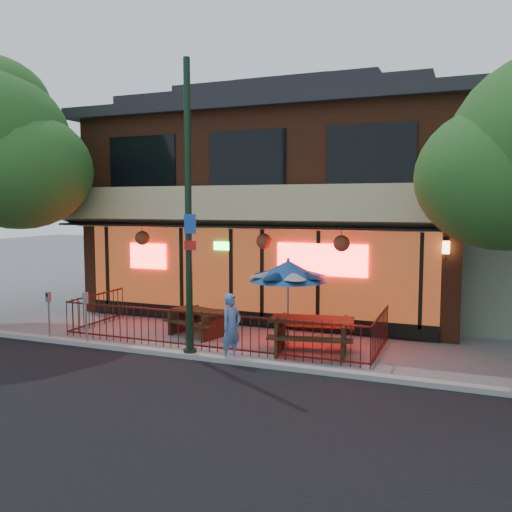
% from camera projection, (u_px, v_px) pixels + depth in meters
% --- Properties ---
extents(ground, '(80.00, 80.00, 0.00)m').
position_uv_depth(ground, '(198.00, 353.00, 13.38)').
color(ground, gray).
rests_on(ground, ground).
extents(asphalt_street, '(80.00, 11.00, 0.00)m').
position_uv_depth(asphalt_street, '(4.00, 458.00, 7.82)').
color(asphalt_street, black).
rests_on(asphalt_street, ground).
extents(curb, '(80.00, 0.25, 0.12)m').
position_uv_depth(curb, '(188.00, 355.00, 12.91)').
color(curb, '#999993').
rests_on(curb, ground).
extents(restaurant_building, '(12.96, 9.49, 8.05)m').
position_uv_depth(restaurant_building, '(289.00, 191.00, 19.56)').
color(restaurant_building, '#602D1B').
rests_on(restaurant_building, ground).
extents(patio_fence, '(8.44, 2.62, 1.00)m').
position_uv_depth(patio_fence, '(207.00, 323.00, 13.78)').
color(patio_fence, '#42130E').
rests_on(patio_fence, ground).
extents(street_light, '(0.43, 0.32, 7.00)m').
position_uv_depth(street_light, '(189.00, 226.00, 12.70)').
color(street_light, black).
rests_on(street_light, ground).
extents(picnic_table_left, '(1.95, 1.68, 0.71)m').
position_uv_depth(picnic_table_left, '(200.00, 318.00, 15.17)').
color(picnic_table_left, '#352413').
rests_on(picnic_table_left, ground).
extents(picnic_table_right, '(2.27, 1.89, 0.87)m').
position_uv_depth(picnic_table_right, '(312.00, 330.00, 13.31)').
color(picnic_table_right, '#362413').
rests_on(picnic_table_right, ground).
extents(patio_umbrella, '(2.01, 2.01, 2.30)m').
position_uv_depth(patio_umbrella, '(288.00, 271.00, 13.80)').
color(patio_umbrella, gray).
rests_on(patio_umbrella, ground).
extents(pedestrian, '(0.55, 0.67, 1.60)m').
position_uv_depth(pedestrian, '(231.00, 327.00, 12.59)').
color(pedestrian, '#5678AD').
rests_on(pedestrian, ground).
extents(parking_meter_near, '(0.15, 0.15, 1.40)m').
position_uv_depth(parking_meter_near, '(86.00, 310.00, 13.93)').
color(parking_meter_near, '#94999D').
rests_on(parking_meter_near, ground).
extents(parking_meter_far, '(0.14, 0.13, 1.34)m').
position_uv_depth(parking_meter_far, '(49.00, 308.00, 14.38)').
color(parking_meter_far, '#919399').
rests_on(parking_meter_far, ground).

